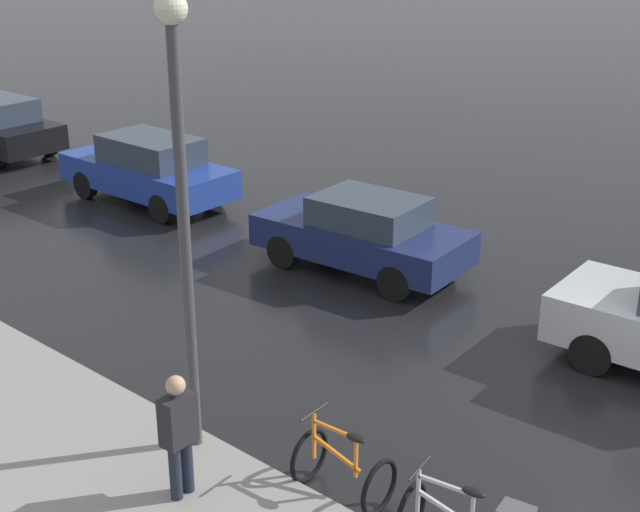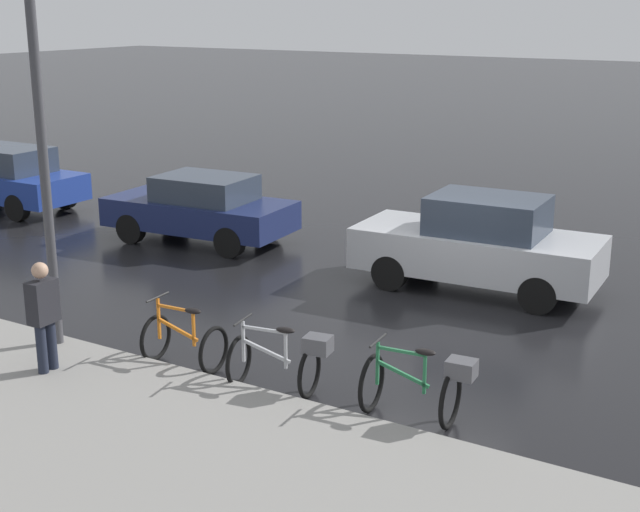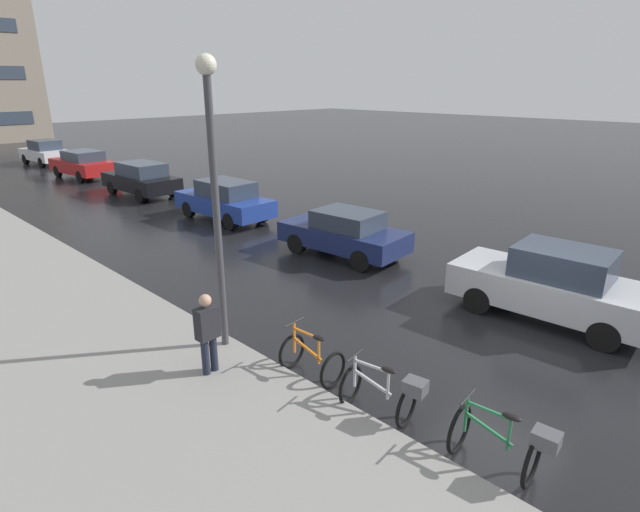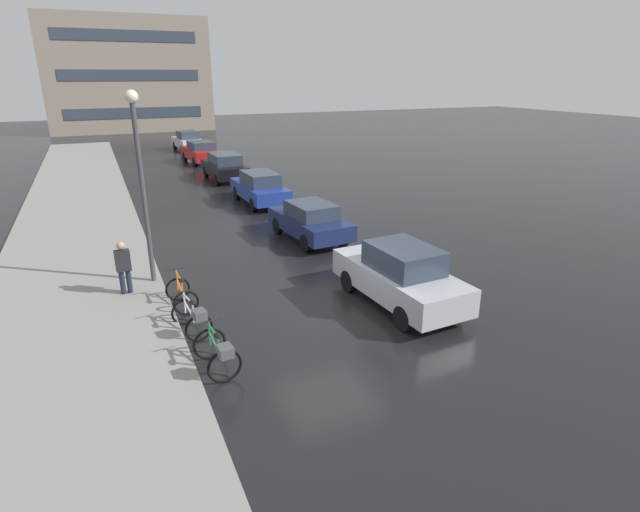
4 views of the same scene
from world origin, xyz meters
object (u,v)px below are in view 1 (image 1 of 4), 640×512
object	(u,v)px
car_navy	(363,233)
pedestrian	(179,434)
car_blue	(148,169)
streetlamp	(181,185)
bicycle_third	(343,468)

from	to	relation	value
car_navy	pedestrian	xyz separation A→B (m)	(-6.82, -2.81, 0.20)
car_blue	streetlamp	size ratio (longest dim) A/B	0.78
bicycle_third	car_navy	world-z (taller)	car_navy
car_blue	pedestrian	world-z (taller)	pedestrian
car_blue	pedestrian	distance (m)	11.29
car_navy	pedestrian	bearing A→B (deg)	-157.65
car_navy	streetlamp	world-z (taller)	streetlamp
car_blue	streetlamp	world-z (taller)	streetlamp
car_navy	streetlamp	size ratio (longest dim) A/B	0.74
car_navy	car_blue	distance (m)	6.21
streetlamp	bicycle_third	bearing A→B (deg)	-75.20
car_navy	streetlamp	distance (m)	6.96
bicycle_third	streetlamp	xyz separation A→B (m)	(-0.52, 1.95, 3.11)
car_blue	car_navy	bearing A→B (deg)	-89.77
car_navy	car_blue	xyz separation A→B (m)	(-0.03, 6.21, 0.05)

